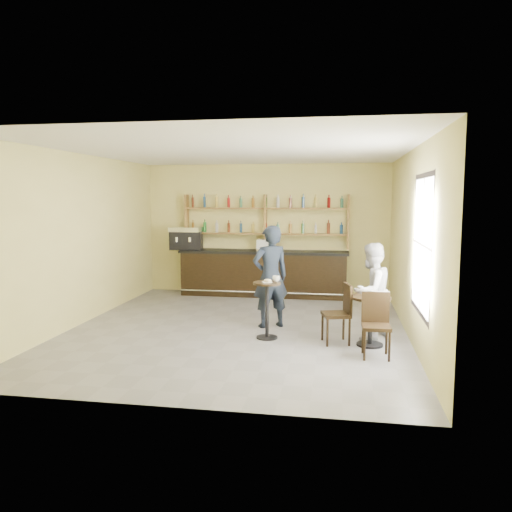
% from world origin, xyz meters
% --- Properties ---
extents(floor, '(7.00, 7.00, 0.00)m').
position_xyz_m(floor, '(0.00, 0.00, 0.00)').
color(floor, slate).
rests_on(floor, ground).
extents(ceiling, '(7.00, 7.00, 0.00)m').
position_xyz_m(ceiling, '(0.00, 0.00, 3.20)').
color(ceiling, white).
rests_on(ceiling, wall_back).
extents(wall_back, '(7.00, 0.00, 7.00)m').
position_xyz_m(wall_back, '(0.00, 3.50, 1.60)').
color(wall_back, '#DBD07C').
rests_on(wall_back, floor).
extents(wall_front, '(7.00, 0.00, 7.00)m').
position_xyz_m(wall_front, '(0.00, -3.50, 1.60)').
color(wall_front, '#DBD07C').
rests_on(wall_front, floor).
extents(wall_left, '(0.00, 7.00, 7.00)m').
position_xyz_m(wall_left, '(-3.00, 0.00, 1.60)').
color(wall_left, '#DBD07C').
rests_on(wall_left, floor).
extents(wall_right, '(0.00, 7.00, 7.00)m').
position_xyz_m(wall_right, '(3.00, 0.00, 1.60)').
color(wall_right, '#DBD07C').
rests_on(wall_right, floor).
extents(window_pane, '(0.00, 2.00, 2.00)m').
position_xyz_m(window_pane, '(2.99, -1.20, 1.70)').
color(window_pane, white).
rests_on(window_pane, wall_right).
extents(window_frame, '(0.04, 1.70, 2.10)m').
position_xyz_m(window_frame, '(2.99, -1.20, 1.70)').
color(window_frame, black).
rests_on(window_frame, wall_right).
extents(shelf_unit, '(4.00, 0.26, 1.40)m').
position_xyz_m(shelf_unit, '(0.00, 3.37, 1.81)').
color(shelf_unit, brown).
rests_on(shelf_unit, wall_back).
extents(liquor_bottles, '(3.68, 0.10, 1.00)m').
position_xyz_m(liquor_bottles, '(0.00, 3.37, 1.98)').
color(liquor_bottles, '#8C5919').
rests_on(liquor_bottles, shelf_unit).
extents(bar_counter, '(4.08, 0.80, 1.10)m').
position_xyz_m(bar_counter, '(-0.01, 3.15, 0.55)').
color(bar_counter, black).
rests_on(bar_counter, floor).
extents(espresso_machine, '(0.83, 0.60, 0.55)m').
position_xyz_m(espresso_machine, '(-1.95, 3.15, 1.38)').
color(espresso_machine, black).
rests_on(espresso_machine, bar_counter).
extents(pastry_case, '(0.47, 0.39, 0.27)m').
position_xyz_m(pastry_case, '(0.06, 3.15, 1.24)').
color(pastry_case, silver).
rests_on(pastry_case, bar_counter).
extents(pedestal_table, '(0.62, 0.62, 0.97)m').
position_xyz_m(pedestal_table, '(0.61, -0.53, 0.48)').
color(pedestal_table, black).
rests_on(pedestal_table, floor).
extents(napkin, '(0.20, 0.20, 0.00)m').
position_xyz_m(napkin, '(0.61, -0.53, 0.97)').
color(napkin, white).
rests_on(napkin, pedestal_table).
extents(donut, '(0.15, 0.15, 0.05)m').
position_xyz_m(donut, '(0.62, -0.54, 1.00)').
color(donut, gold).
rests_on(donut, napkin).
extents(cup_pedestal, '(0.13, 0.13, 0.10)m').
position_xyz_m(cup_pedestal, '(0.75, -0.43, 1.02)').
color(cup_pedestal, white).
rests_on(cup_pedestal, pedestal_table).
extents(man_main, '(0.82, 0.73, 1.88)m').
position_xyz_m(man_main, '(0.56, 0.23, 0.94)').
color(man_main, black).
rests_on(man_main, floor).
extents(cafe_table, '(0.83, 0.83, 0.81)m').
position_xyz_m(cafe_table, '(2.32, -0.67, 0.41)').
color(cafe_table, black).
rests_on(cafe_table, floor).
extents(cup_cafe, '(0.12, 0.12, 0.09)m').
position_xyz_m(cup_cafe, '(2.37, -0.67, 0.86)').
color(cup_cafe, white).
rests_on(cup_cafe, cafe_table).
extents(chair_west, '(0.52, 0.52, 0.98)m').
position_xyz_m(chair_west, '(1.77, -0.62, 0.49)').
color(chair_west, black).
rests_on(chair_west, floor).
extents(chair_south, '(0.43, 0.43, 0.96)m').
position_xyz_m(chair_south, '(2.37, -1.27, 0.48)').
color(chair_south, black).
rests_on(chair_south, floor).
extents(patron_second, '(0.99, 1.01, 1.63)m').
position_xyz_m(patron_second, '(2.34, -0.25, 0.82)').
color(patron_second, '#A2A2A7').
rests_on(patron_second, floor).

